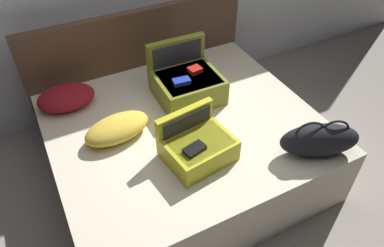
{
  "coord_description": "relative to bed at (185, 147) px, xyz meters",
  "views": [
    {
      "loc": [
        -0.92,
        -1.51,
        2.45
      ],
      "look_at": [
        0.0,
        0.26,
        0.65
      ],
      "focal_mm": 33.77,
      "sensor_mm": 36.0,
      "label": 1
    }
  ],
  "objects": [
    {
      "name": "bed",
      "position": [
        0.0,
        0.0,
        0.0
      ],
      "size": [
        2.05,
        1.82,
        0.55
      ],
      "primitive_type": "cube",
      "color": "beige",
      "rests_on": "ground"
    },
    {
      "name": "duffel_bag",
      "position": [
        0.7,
        -0.73,
        0.41
      ],
      "size": [
        0.6,
        0.41,
        0.31
      ],
      "rotation": [
        0.0,
        0.0,
        -0.38
      ],
      "color": "black",
      "rests_on": "bed"
    },
    {
      "name": "headboard",
      "position": [
        0.0,
        0.95,
        0.27
      ],
      "size": [
        2.09,
        0.08,
        1.09
      ],
      "primitive_type": "cube",
      "color": "#4C3323",
      "rests_on": "ground"
    },
    {
      "name": "pillow_center_head",
      "position": [
        -0.51,
        0.09,
        0.35
      ],
      "size": [
        0.54,
        0.35,
        0.16
      ],
      "primitive_type": "ellipsoid",
      "rotation": [
        0.0,
        0.0,
        0.15
      ],
      "color": "gold",
      "rests_on": "bed"
    },
    {
      "name": "hard_case_medium",
      "position": [
        -0.08,
        -0.37,
        0.38
      ],
      "size": [
        0.5,
        0.43,
        0.33
      ],
      "rotation": [
        0.0,
        0.0,
        0.14
      ],
      "color": "gold",
      "rests_on": "bed"
    },
    {
      "name": "pillow_near_headboard",
      "position": [
        -0.76,
        0.63,
        0.37
      ],
      "size": [
        0.48,
        0.35,
        0.18
      ],
      "primitive_type": "ellipsoid",
      "rotation": [
        0.0,
        0.0,
        -0.08
      ],
      "color": "maroon",
      "rests_on": "bed"
    },
    {
      "name": "hard_case_large",
      "position": [
        0.18,
        0.3,
        0.42
      ],
      "size": [
        0.52,
        0.51,
        0.44
      ],
      "rotation": [
        0.0,
        0.0,
        -0.02
      ],
      "color": "olive",
      "rests_on": "bed"
    },
    {
      "name": "ground_plane",
      "position": [
        0.0,
        -0.4,
        -0.28
      ],
      "size": [
        12.0,
        12.0,
        0.0
      ],
      "primitive_type": "plane",
      "color": "gray"
    }
  ]
}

